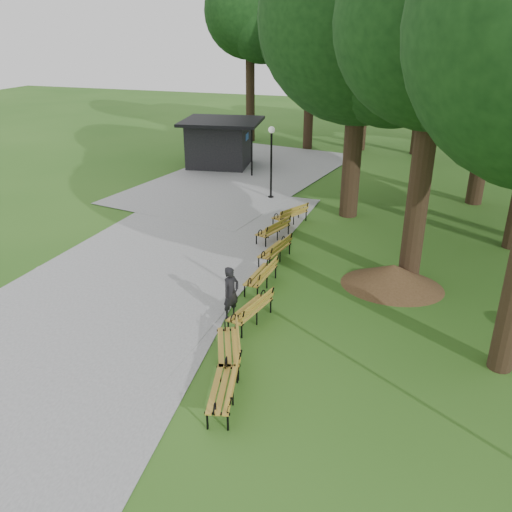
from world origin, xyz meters
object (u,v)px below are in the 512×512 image
(lamp_post, at_px, (271,148))
(bench_3, at_px, (261,275))
(lawn_tree_2, at_px, (362,19))
(bench_1, at_px, (228,347))
(bench_2, at_px, (250,309))
(lawn_tree_0, at_px, (440,24))
(lawn_tree_4, at_px, (506,13))
(kiosk, at_px, (219,143))
(person, at_px, (231,293))
(dirt_mound, at_px, (393,276))
(bench_6, at_px, (290,215))
(bench_4, at_px, (275,250))
(bench_5, at_px, (273,230))
(bench_0, at_px, (223,389))

(lamp_post, height_order, bench_3, lamp_post)
(lawn_tree_2, bearing_deg, bench_1, -94.88)
(bench_2, height_order, lawn_tree_0, lawn_tree_0)
(lawn_tree_4, bearing_deg, lawn_tree_2, -145.84)
(lamp_post, xyz_separation_m, bench_3, (2.52, -9.42, -2.07))
(kiosk, height_order, bench_2, kiosk)
(bench_1, bearing_deg, person, 175.75)
(dirt_mound, relative_size, lawn_tree_0, 0.26)
(kiosk, height_order, bench_3, kiosk)
(bench_3, bearing_deg, bench_6, -170.10)
(lawn_tree_0, relative_size, lawn_tree_4, 0.92)
(bench_3, relative_size, bench_4, 1.00)
(person, bearing_deg, bench_5, 28.72)
(dirt_mound, xyz_separation_m, bench_0, (-3.09, -7.31, 0.05))
(bench_5, bearing_deg, bench_0, 27.53)
(bench_2, bearing_deg, bench_1, 14.68)
(kiosk, height_order, bench_6, kiosk)
(person, relative_size, lawn_tree_2, 0.13)
(bench_3, xyz_separation_m, bench_4, (-0.17, 2.17, 0.00))
(bench_5, bearing_deg, lamp_post, -145.11)
(lawn_tree_2, bearing_deg, kiosk, 143.73)
(bench_0, xyz_separation_m, bench_2, (-0.59, 3.61, 0.00))
(bench_3, height_order, bench_5, same)
(lamp_post, distance_m, dirt_mound, 10.58)
(lawn_tree_2, bearing_deg, bench_4, -106.23)
(bench_0, relative_size, lawn_tree_4, 0.16)
(bench_4, distance_m, bench_5, 2.05)
(kiosk, xyz_separation_m, bench_0, (8.37, -20.48, -0.97))
(kiosk, xyz_separation_m, bench_3, (7.37, -14.61, -0.97))
(lawn_tree_0, xyz_separation_m, lawn_tree_4, (2.45, 9.77, 0.45))
(bench_2, distance_m, bench_3, 2.29)
(lamp_post, bearing_deg, person, -78.74)
(bench_4, height_order, bench_5, same)
(dirt_mound, distance_m, bench_3, 4.35)
(bench_1, bearing_deg, bench_3, 163.77)
(bench_0, height_order, bench_1, same)
(bench_0, xyz_separation_m, bench_6, (-1.65, 11.95, 0.00))
(lawn_tree_0, bearing_deg, lawn_tree_4, 75.93)
(bench_5, relative_size, lawn_tree_4, 0.16)
(bench_1, height_order, lawn_tree_0, lawn_tree_0)
(bench_4, bearing_deg, bench_3, 14.26)
(bench_0, height_order, bench_2, same)
(bench_2, bearing_deg, lawn_tree_0, 147.99)
(person, relative_size, dirt_mound, 0.57)
(lamp_post, xyz_separation_m, dirt_mound, (6.62, -7.98, -2.12))
(lamp_post, distance_m, lawn_tree_2, 7.09)
(bench_0, xyz_separation_m, lawn_tree_4, (6.01, 17.64, 7.96))
(kiosk, bearing_deg, bench_0, -76.37)
(lawn_tree_2, bearing_deg, bench_0, -92.24)
(kiosk, bearing_deg, lawn_tree_2, -44.88)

